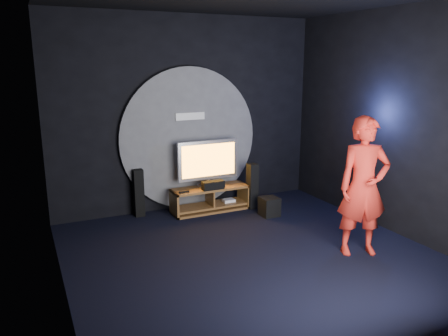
{
  "coord_description": "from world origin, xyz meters",
  "views": [
    {
      "loc": [
        -2.8,
        -4.97,
        2.67
      ],
      "look_at": [
        0.04,
        1.05,
        1.05
      ],
      "focal_mm": 35.0,
      "sensor_mm": 36.0,
      "label": 1
    }
  ],
  "objects_px": {
    "tower_speaker_left": "(138,193)",
    "tower_speaker_right": "(252,186)",
    "subwoofer": "(269,207)",
    "media_console": "(210,200)",
    "player": "(364,187)",
    "tv": "(208,162)"
  },
  "relations": [
    {
      "from": "tv",
      "to": "player",
      "type": "distance_m",
      "value": 2.91
    },
    {
      "from": "media_console",
      "to": "subwoofer",
      "type": "bearing_deg",
      "value": -39.52
    },
    {
      "from": "media_console",
      "to": "tower_speaker_left",
      "type": "distance_m",
      "value": 1.31
    },
    {
      "from": "tv",
      "to": "tower_speaker_right",
      "type": "relative_size",
      "value": 1.35
    },
    {
      "from": "tower_speaker_right",
      "to": "subwoofer",
      "type": "relative_size",
      "value": 2.53
    },
    {
      "from": "subwoofer",
      "to": "player",
      "type": "height_order",
      "value": "player"
    },
    {
      "from": "subwoofer",
      "to": "media_console",
      "type": "bearing_deg",
      "value": 140.48
    },
    {
      "from": "tower_speaker_left",
      "to": "subwoofer",
      "type": "xyz_separation_m",
      "value": [
        2.1,
        -1.0,
        -0.26
      ]
    },
    {
      "from": "tv",
      "to": "tower_speaker_left",
      "type": "relative_size",
      "value": 1.35
    },
    {
      "from": "tower_speaker_left",
      "to": "subwoofer",
      "type": "bearing_deg",
      "value": -25.4
    },
    {
      "from": "media_console",
      "to": "tower_speaker_left",
      "type": "relative_size",
      "value": 1.67
    },
    {
      "from": "media_console",
      "to": "tower_speaker_right",
      "type": "bearing_deg",
      "value": -13.45
    },
    {
      "from": "media_console",
      "to": "tv",
      "type": "height_order",
      "value": "tv"
    },
    {
      "from": "media_console",
      "to": "tower_speaker_left",
      "type": "xyz_separation_m",
      "value": [
        -1.25,
        0.3,
        0.23
      ]
    },
    {
      "from": "tower_speaker_left",
      "to": "tower_speaker_right",
      "type": "height_order",
      "value": "same"
    },
    {
      "from": "tv",
      "to": "player",
      "type": "relative_size",
      "value": 0.59
    },
    {
      "from": "tower_speaker_left",
      "to": "subwoofer",
      "type": "distance_m",
      "value": 2.33
    },
    {
      "from": "tower_speaker_right",
      "to": "player",
      "type": "height_order",
      "value": "player"
    },
    {
      "from": "tv",
      "to": "tower_speaker_right",
      "type": "bearing_deg",
      "value": -17.91
    },
    {
      "from": "media_console",
      "to": "player",
      "type": "xyz_separation_m",
      "value": [
        1.21,
        -2.58,
        0.79
      ]
    },
    {
      "from": "tower_speaker_left",
      "to": "tower_speaker_right",
      "type": "distance_m",
      "value": 2.08
    },
    {
      "from": "media_console",
      "to": "tv",
      "type": "relative_size",
      "value": 1.24
    }
  ]
}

